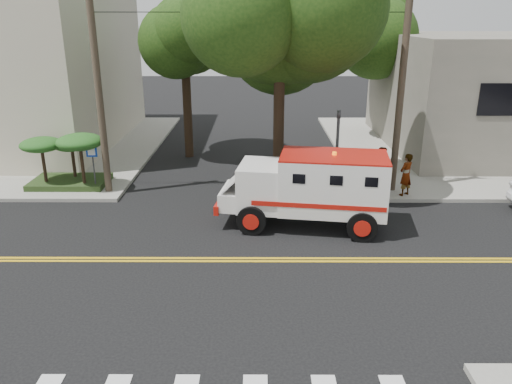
{
  "coord_description": "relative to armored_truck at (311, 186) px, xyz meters",
  "views": [
    {
      "loc": [
        0.65,
        -13.71,
        7.04
      ],
      "look_at": [
        0.59,
        1.73,
        1.6
      ],
      "focal_mm": 35.0,
      "sensor_mm": 36.0,
      "label": 1
    }
  ],
  "objects": [
    {
      "name": "pedestrian_a",
      "position": [
        4.14,
        2.83,
        -0.48
      ],
      "size": [
        0.76,
        0.71,
        1.74
      ],
      "primitive_type": "imported",
      "rotation": [
        0.0,
        0.0,
        3.78
      ],
      "color": "gray",
      "rests_on": "sidewalk_ne"
    },
    {
      "name": "palm_planter",
      "position": [
        -9.92,
        3.95,
        0.15
      ],
      "size": [
        3.52,
        2.63,
        2.36
      ],
      "color": "#1E3314",
      "rests_on": "sidewalk_nw"
    },
    {
      "name": "tree_main",
      "position": [
        -0.55,
        3.54,
        5.7
      ],
      "size": [
        6.08,
        5.7,
        9.85
      ],
      "color": "black",
      "rests_on": "ground"
    },
    {
      "name": "armored_truck",
      "position": [
        0.0,
        0.0,
        0.0
      ],
      "size": [
        6.04,
        3.02,
        2.64
      ],
      "rotation": [
        0.0,
        0.0,
        -0.15
      ],
      "color": "white",
      "rests_on": "ground"
    },
    {
      "name": "tree_left",
      "position": [
        -5.17,
        9.12,
        4.23
      ],
      "size": [
        4.48,
        4.2,
        7.7
      ],
      "color": "black",
      "rests_on": "ground"
    },
    {
      "name": "tree_right",
      "position": [
        6.36,
        13.1,
        4.59
      ],
      "size": [
        4.8,
        4.5,
        8.2
      ],
      "color": "black",
      "rests_on": "ground"
    },
    {
      "name": "utility_pole_left",
      "position": [
        -8.09,
        3.33,
        3.0
      ],
      "size": [
        0.28,
        0.28,
        9.0
      ],
      "primitive_type": "cylinder",
      "color": "#382D23",
      "rests_on": "ground"
    },
    {
      "name": "sidewalk_ne",
      "position": [
        11.01,
        10.83,
        -1.43
      ],
      "size": [
        17.0,
        17.0,
        0.15
      ],
      "primitive_type": "cube",
      "color": "gray",
      "rests_on": "ground"
    },
    {
      "name": "traffic_signal",
      "position": [
        1.31,
        2.93,
        0.72
      ],
      "size": [
        0.15,
        0.18,
        3.6
      ],
      "color": "#3F3F42",
      "rests_on": "ground"
    },
    {
      "name": "ground",
      "position": [
        -2.49,
        -2.67,
        -1.5
      ],
      "size": [
        100.0,
        100.0,
        0.0
      ],
      "primitive_type": "plane",
      "color": "black",
      "rests_on": "ground"
    },
    {
      "name": "accessibility_sign",
      "position": [
        -8.69,
        3.5,
        -0.14
      ],
      "size": [
        0.45,
        0.1,
        2.02
      ],
      "color": "#3F3F42",
      "rests_on": "ground"
    },
    {
      "name": "sidewalk_nw",
      "position": [
        -15.99,
        10.83,
        -1.43
      ],
      "size": [
        17.0,
        17.0,
        0.15
      ],
      "primitive_type": "cube",
      "color": "gray",
      "rests_on": "ground"
    },
    {
      "name": "pedestrian_b",
      "position": [
        3.24,
        3.47,
        -0.42
      ],
      "size": [
        0.91,
        0.71,
        1.86
      ],
      "primitive_type": "imported",
      "rotation": [
        0.0,
        0.0,
        3.14
      ],
      "color": "gray",
      "rests_on": "sidewalk_ne"
    },
    {
      "name": "utility_pole_right",
      "position": [
        3.81,
        3.53,
        3.0
      ],
      "size": [
        0.28,
        0.28,
        9.0
      ],
      "primitive_type": "cylinder",
      "color": "#382D23",
      "rests_on": "ground"
    }
  ]
}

